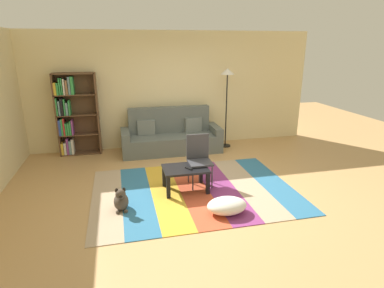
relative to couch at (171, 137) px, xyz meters
The scene contains 11 objects.
ground_plane 2.06m from the couch, 85.28° to the right, with size 14.00×14.00×0.00m, color tan.
back_wall 1.15m from the couch, 72.41° to the left, with size 6.80×0.10×2.70m, color beige.
rug 2.23m from the couch, 89.59° to the right, with size 3.38×2.50×0.01m.
couch is the anchor object (origin of this frame).
bookshelf 2.24m from the couch, behind, with size 0.90×0.28×1.82m.
coffee_table 2.15m from the couch, 93.24° to the right, with size 0.74×0.54×0.41m.
pouf 3.07m from the couch, 84.19° to the right, with size 0.59×0.42×0.23m, color white.
dog 2.86m from the couch, 115.01° to the right, with size 0.22×0.35×0.40m.
standing_lamp 1.82m from the couch, ahead, with size 0.32×0.32×1.87m.
tv_remote 2.22m from the couch, 92.02° to the right, with size 0.04×0.15×0.02m, color black.
folding_chair 1.95m from the couch, 85.07° to the right, with size 0.40×0.40×0.90m.
Camera 1 is at (-1.32, -4.98, 2.41)m, focal length 29.70 mm.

